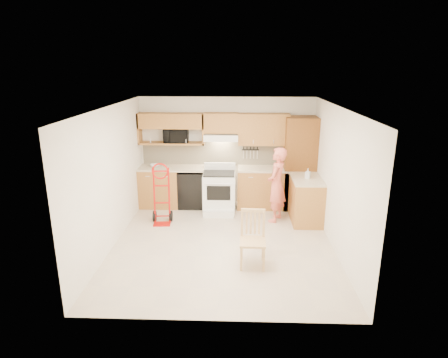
# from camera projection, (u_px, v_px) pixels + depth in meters

# --- Properties ---
(floor) EXTENTS (4.00, 4.50, 0.02)m
(floor) POSITION_uv_depth(u_px,v_px,m) (223.00, 244.00, 7.12)
(floor) COLOR beige
(floor) RESTS_ON ground
(ceiling) EXTENTS (4.00, 4.50, 0.02)m
(ceiling) POSITION_uv_depth(u_px,v_px,m) (223.00, 107.00, 6.39)
(ceiling) COLOR white
(ceiling) RESTS_ON ground
(wall_back) EXTENTS (4.00, 0.02, 2.50)m
(wall_back) POSITION_uv_depth(u_px,v_px,m) (227.00, 151.00, 8.92)
(wall_back) COLOR white
(wall_back) RESTS_ON ground
(wall_front) EXTENTS (4.00, 0.02, 2.50)m
(wall_front) POSITION_uv_depth(u_px,v_px,m) (216.00, 233.00, 4.59)
(wall_front) COLOR white
(wall_front) RESTS_ON ground
(wall_left) EXTENTS (0.02, 4.50, 2.50)m
(wall_left) POSITION_uv_depth(u_px,v_px,m) (111.00, 178.00, 6.82)
(wall_left) COLOR white
(wall_left) RESTS_ON ground
(wall_right) EXTENTS (0.02, 4.50, 2.50)m
(wall_right) POSITION_uv_depth(u_px,v_px,m) (338.00, 180.00, 6.68)
(wall_right) COLOR white
(wall_right) RESTS_ON ground
(backsplash) EXTENTS (3.92, 0.03, 0.55)m
(backsplash) POSITION_uv_depth(u_px,v_px,m) (227.00, 154.00, 8.91)
(backsplash) COLOR beige
(backsplash) RESTS_ON wall_back
(lower_cab_left) EXTENTS (0.90, 0.60, 0.90)m
(lower_cab_left) POSITION_uv_depth(u_px,v_px,m) (160.00, 187.00, 8.90)
(lower_cab_left) COLOR #AC783D
(lower_cab_left) RESTS_ON ground
(dishwasher) EXTENTS (0.60, 0.60, 0.85)m
(dishwasher) POSITION_uv_depth(u_px,v_px,m) (192.00, 189.00, 8.89)
(dishwasher) COLOR black
(dishwasher) RESTS_ON ground
(lower_cab_right) EXTENTS (1.14, 0.60, 0.90)m
(lower_cab_right) POSITION_uv_depth(u_px,v_px,m) (262.00, 188.00, 8.82)
(lower_cab_right) COLOR #AC783D
(lower_cab_right) RESTS_ON ground
(countertop_left) EXTENTS (1.50, 0.63, 0.04)m
(countertop_left) POSITION_uv_depth(u_px,v_px,m) (172.00, 168.00, 8.76)
(countertop_left) COLOR beige
(countertop_left) RESTS_ON lower_cab_left
(countertop_right) EXTENTS (1.14, 0.63, 0.04)m
(countertop_right) POSITION_uv_depth(u_px,v_px,m) (263.00, 169.00, 8.69)
(countertop_right) COLOR beige
(countertop_right) RESTS_ON lower_cab_right
(cab_return_right) EXTENTS (0.60, 1.00, 0.90)m
(cab_return_right) POSITION_uv_depth(u_px,v_px,m) (306.00, 201.00, 8.03)
(cab_return_right) COLOR #AC783D
(cab_return_right) RESTS_ON ground
(countertop_return) EXTENTS (0.63, 1.00, 0.04)m
(countertop_return) POSITION_uv_depth(u_px,v_px,m) (307.00, 179.00, 7.89)
(countertop_return) COLOR beige
(countertop_return) RESTS_ON cab_return_right
(pantry_tall) EXTENTS (0.70, 0.60, 2.10)m
(pantry_tall) POSITION_uv_depth(u_px,v_px,m) (299.00, 163.00, 8.62)
(pantry_tall) COLOR brown
(pantry_tall) RESTS_ON ground
(upper_cab_left) EXTENTS (1.50, 0.33, 0.34)m
(upper_cab_left) POSITION_uv_depth(u_px,v_px,m) (171.00, 121.00, 8.58)
(upper_cab_left) COLOR #AC783D
(upper_cab_left) RESTS_ON wall_back
(upper_shelf_mw) EXTENTS (1.50, 0.33, 0.04)m
(upper_shelf_mw) POSITION_uv_depth(u_px,v_px,m) (172.00, 143.00, 8.73)
(upper_shelf_mw) COLOR #AC783D
(upper_shelf_mw) RESTS_ON wall_back
(upper_cab_center) EXTENTS (0.76, 0.33, 0.44)m
(upper_cab_center) POSITION_uv_depth(u_px,v_px,m) (221.00, 123.00, 8.56)
(upper_cab_center) COLOR #AC783D
(upper_cab_center) RESTS_ON wall_back
(upper_cab_right) EXTENTS (1.14, 0.33, 0.70)m
(upper_cab_right) POSITION_uv_depth(u_px,v_px,m) (264.00, 129.00, 8.56)
(upper_cab_right) COLOR #AC783D
(upper_cab_right) RESTS_ON wall_back
(range_hood) EXTENTS (0.76, 0.46, 0.14)m
(range_hood) POSITION_uv_depth(u_px,v_px,m) (221.00, 137.00, 8.58)
(range_hood) COLOR white
(range_hood) RESTS_ON wall_back
(knife_strip) EXTENTS (0.40, 0.05, 0.29)m
(knife_strip) POSITION_uv_depth(u_px,v_px,m) (250.00, 152.00, 8.85)
(knife_strip) COLOR black
(knife_strip) RESTS_ON backsplash
(microwave) EXTENTS (0.58, 0.41, 0.31)m
(microwave) POSITION_uv_depth(u_px,v_px,m) (176.00, 136.00, 8.68)
(microwave) COLOR black
(microwave) RESTS_ON upper_shelf_mw
(range) EXTENTS (0.71, 0.94, 1.05)m
(range) POSITION_uv_depth(u_px,v_px,m) (219.00, 189.00, 8.52)
(range) COLOR white
(range) RESTS_ON ground
(person) EXTENTS (0.57, 0.68, 1.58)m
(person) POSITION_uv_depth(u_px,v_px,m) (277.00, 185.00, 7.95)
(person) COLOR #E96C58
(person) RESTS_ON ground
(hand_truck) EXTENTS (0.49, 0.45, 1.17)m
(hand_truck) POSITION_uv_depth(u_px,v_px,m) (161.00, 197.00, 7.86)
(hand_truck) COLOR red
(hand_truck) RESTS_ON ground
(dining_chair) EXTENTS (0.43, 0.46, 0.93)m
(dining_chair) POSITION_uv_depth(u_px,v_px,m) (253.00, 240.00, 6.20)
(dining_chair) COLOR tan
(dining_chair) RESTS_ON ground
(soap_bottle) EXTENTS (0.13, 0.13, 0.21)m
(soap_bottle) POSITION_uv_depth(u_px,v_px,m) (308.00, 173.00, 7.85)
(soap_bottle) COLOR white
(soap_bottle) RESTS_ON countertop_return
(bowl) EXTENTS (0.29, 0.29, 0.06)m
(bowl) POSITION_uv_depth(u_px,v_px,m) (155.00, 166.00, 8.76)
(bowl) COLOR white
(bowl) RESTS_ON countertop_left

